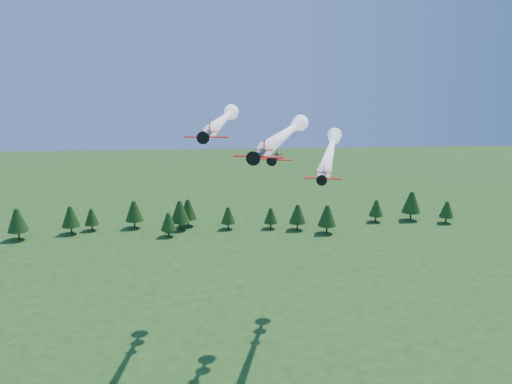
{
  "coord_description": "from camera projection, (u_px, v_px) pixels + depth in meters",
  "views": [
    {
      "loc": [
        -8.0,
        -98.02,
        64.98
      ],
      "look_at": [
        -0.83,
        0.0,
        41.16
      ],
      "focal_mm": 40.0,
      "sensor_mm": 36.0,
      "label": 1
    }
  ],
  "objects": [
    {
      "name": "plane_left",
      "position": [
        225.0,
        118.0,
        127.2
      ],
      "size": [
        11.86,
        49.03,
        3.7
      ],
      "rotation": [
        0.0,
        0.0,
        -0.14
      ],
      "color": "black",
      "rests_on": "ground"
    },
    {
      "name": "treeline",
      "position": [
        224.0,
        213.0,
        215.71
      ],
      "size": [
        168.01,
        21.83,
        11.67
      ],
      "color": "#382314",
      "rests_on": "ground"
    },
    {
      "name": "plane_right",
      "position": [
        331.0,
        147.0,
        128.73
      ],
      "size": [
        18.05,
        56.54,
        3.7
      ],
      "rotation": [
        0.0,
        0.0,
        -0.25
      ],
      "color": "black",
      "rests_on": "ground"
    },
    {
      "name": "plane_lead",
      "position": [
        289.0,
        131.0,
        115.19
      ],
      "size": [
        19.13,
        49.28,
        3.7
      ],
      "rotation": [
        0.0,
        0.0,
        -0.3
      ],
      "color": "black",
      "rests_on": "ground"
    },
    {
      "name": "plane_slot",
      "position": [
        274.0,
        158.0,
        108.11
      ],
      "size": [
        6.94,
        7.66,
        2.43
      ],
      "rotation": [
        0.0,
        0.0,
        -0.25
      ],
      "color": "black",
      "rests_on": "ground"
    }
  ]
}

